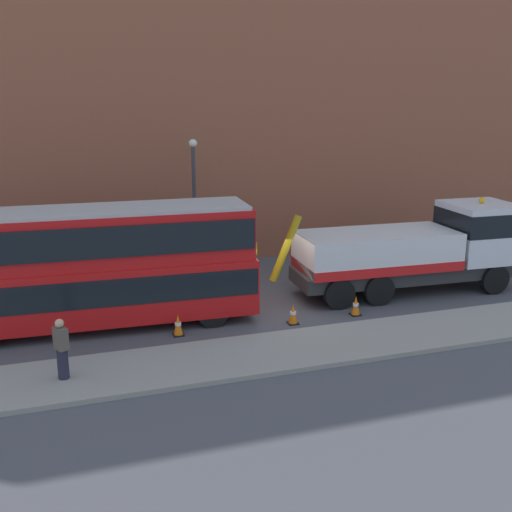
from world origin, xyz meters
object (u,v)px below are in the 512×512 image
at_px(double_decker_bus, 89,263).
at_px(pedestrian_onlooker, 62,350).
at_px(recovery_tow_truck, 418,248).
at_px(traffic_cone_midway, 293,314).
at_px(street_lamp, 194,195).
at_px(traffic_cone_near_bus, 178,325).
at_px(traffic_cone_near_truck, 356,306).

xyz_separation_m(double_decker_bus, pedestrian_onlooker, (-1.03, -4.03, -1.25)).
height_order(recovery_tow_truck, pedestrian_onlooker, recovery_tow_truck).
bearing_deg(traffic_cone_midway, street_lamp, 104.52).
height_order(pedestrian_onlooker, street_lamp, street_lamp).
relative_size(traffic_cone_near_bus, traffic_cone_near_truck, 1.00).
relative_size(double_decker_bus, pedestrian_onlooker, 6.51).
bearing_deg(recovery_tow_truck, double_decker_bus, -177.54).
distance_m(pedestrian_onlooker, traffic_cone_midway, 7.89).
height_order(pedestrian_onlooker, traffic_cone_near_bus, pedestrian_onlooker).
height_order(recovery_tow_truck, traffic_cone_midway, recovery_tow_truck).
bearing_deg(traffic_cone_near_truck, traffic_cone_midway, -177.86).
xyz_separation_m(pedestrian_onlooker, traffic_cone_near_bus, (3.61, 2.38, -0.64)).
height_order(pedestrian_onlooker, traffic_cone_near_truck, pedestrian_onlooker).
bearing_deg(traffic_cone_midway, recovery_tow_truck, 17.04).
height_order(recovery_tow_truck, street_lamp, street_lamp).
bearing_deg(traffic_cone_near_bus, traffic_cone_near_truck, -1.03).
xyz_separation_m(double_decker_bus, traffic_cone_midway, (6.53, -1.85, -1.89)).
bearing_deg(traffic_cone_near_bus, street_lamp, 72.65).
distance_m(recovery_tow_truck, double_decker_bus, 12.51).
bearing_deg(traffic_cone_near_bus, traffic_cone_midway, -2.99).
distance_m(recovery_tow_truck, traffic_cone_midway, 6.41).
xyz_separation_m(traffic_cone_near_bus, street_lamp, (2.13, 6.81, 3.13)).
bearing_deg(traffic_cone_near_bus, pedestrian_onlooker, -146.54).
xyz_separation_m(pedestrian_onlooker, traffic_cone_midway, (7.55, 2.18, -0.64)).
relative_size(double_decker_bus, street_lamp, 1.91).
xyz_separation_m(double_decker_bus, street_lamp, (4.71, 5.16, 1.24)).
xyz_separation_m(traffic_cone_near_bus, traffic_cone_near_truck, (6.37, -0.11, 0.00)).
bearing_deg(recovery_tow_truck, traffic_cone_near_bus, -168.14).
height_order(double_decker_bus, street_lamp, street_lamp).
xyz_separation_m(traffic_cone_near_truck, street_lamp, (-4.25, 6.92, 3.13)).
relative_size(recovery_tow_truck, double_decker_bus, 0.92).
height_order(traffic_cone_near_truck, street_lamp, street_lamp).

